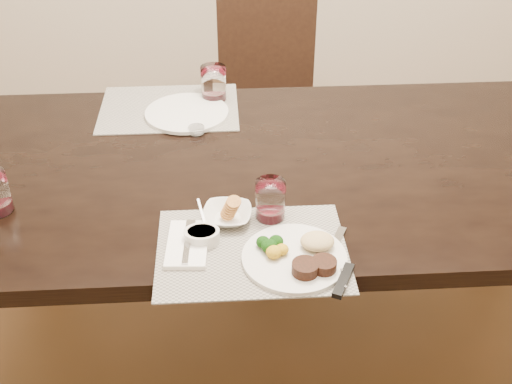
{
  "coord_description": "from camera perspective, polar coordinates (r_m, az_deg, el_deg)",
  "views": [
    {
      "loc": [
        -0.21,
        -1.58,
        1.76
      ],
      "look_at": [
        -0.13,
        -0.25,
        0.82
      ],
      "focal_mm": 45.0,
      "sensor_mm": 36.0,
      "label": 1
    }
  ],
  "objects": [
    {
      "name": "wine_glass_far",
      "position": [
        2.21,
        -3.79,
        9.48
      ],
      "size": [
        0.09,
        0.09,
        0.12
      ],
      "rotation": [
        0.0,
        0.0,
        -0.32
      ],
      "color": "white",
      "rests_on": "placemat_far"
    },
    {
      "name": "dining_table",
      "position": [
        1.93,
        3.25,
        0.6
      ],
      "size": [
        2.0,
        1.0,
        0.75
      ],
      "color": "black",
      "rests_on": "ground"
    },
    {
      "name": "cracker_bowl",
      "position": [
        1.64,
        -2.55,
        -2.01
      ],
      "size": [
        0.14,
        0.14,
        0.05
      ],
      "rotation": [
        0.0,
        0.0,
        -0.12
      ],
      "color": "silver",
      "rests_on": "placemat_near"
    },
    {
      "name": "salt_cellar",
      "position": [
        2.03,
        -5.31,
        5.48
      ],
      "size": [
        0.05,
        0.05,
        0.02
      ],
      "rotation": [
        0.0,
        0.0,
        0.28
      ],
      "color": "white",
      "rests_on": "dining_table"
    },
    {
      "name": "placemat_near",
      "position": [
        1.56,
        -0.36,
        -5.18
      ],
      "size": [
        0.46,
        0.34,
        0.0
      ],
      "primitive_type": "cube",
      "color": "gray",
      "rests_on": "dining_table"
    },
    {
      "name": "wine_glass_near",
      "position": [
        1.63,
        1.28,
        -0.85
      ],
      "size": [
        0.08,
        0.08,
        0.11
      ],
      "rotation": [
        0.0,
        0.0,
        0.19
      ],
      "color": "white",
      "rests_on": "placemat_near"
    },
    {
      "name": "ground_plane",
      "position": [
        2.37,
        2.71,
        -12.83
      ],
      "size": [
        4.5,
        4.5,
        0.0
      ],
      "primitive_type": "plane",
      "color": "#402A14",
      "rests_on": "ground"
    },
    {
      "name": "sauce_ramekin",
      "position": [
        1.57,
        -4.84,
        -3.87
      ],
      "size": [
        0.09,
        0.13,
        0.07
      ],
      "rotation": [
        0.0,
        0.0,
        0.3
      ],
      "color": "silver",
      "rests_on": "placemat_near"
    },
    {
      "name": "placemat_far",
      "position": [
        2.19,
        -7.72,
        7.4
      ],
      "size": [
        0.46,
        0.34,
        0.0
      ],
      "primitive_type": "cube",
      "color": "gray",
      "rests_on": "dining_table"
    },
    {
      "name": "dinner_plate",
      "position": [
        1.52,
        3.89,
        -5.66
      ],
      "size": [
        0.25,
        0.25,
        0.04
      ],
      "rotation": [
        0.0,
        0.0,
        -0.29
      ],
      "color": "silver",
      "rests_on": "placemat_near"
    },
    {
      "name": "chair_far",
      "position": [
        2.82,
        1.05,
        8.56
      ],
      "size": [
        0.42,
        0.42,
        0.9
      ],
      "color": "black",
      "rests_on": "ground"
    },
    {
      "name": "steak_knife",
      "position": [
        1.5,
        7.56,
        -7.04
      ],
      "size": [
        0.09,
        0.26,
        0.01
      ],
      "rotation": [
        0.0,
        0.0,
        -0.45
      ],
      "color": "silver",
      "rests_on": "placemat_near"
    },
    {
      "name": "napkin_fork",
      "position": [
        1.57,
        -6.11,
        -4.62
      ],
      "size": [
        0.11,
        0.18,
        0.02
      ],
      "rotation": [
        0.0,
        0.0,
        -0.06
      ],
      "color": "white",
      "rests_on": "placemat_near"
    },
    {
      "name": "far_plate",
      "position": [
        2.14,
        -6.17,
        7.0
      ],
      "size": [
        0.27,
        0.27,
        0.01
      ],
      "primitive_type": "cylinder",
      "color": "silver",
      "rests_on": "placemat_far"
    }
  ]
}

